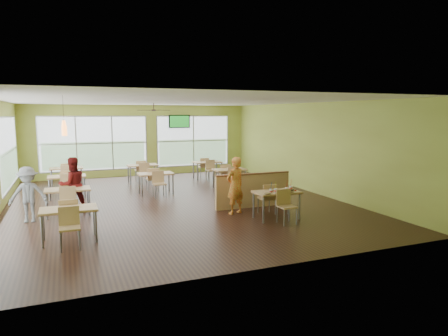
{
  "coord_description": "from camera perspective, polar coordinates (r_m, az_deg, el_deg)",
  "views": [
    {
      "loc": [
        -3.2,
        -12.21,
        2.81
      ],
      "look_at": [
        1.3,
        -0.96,
        1.16
      ],
      "focal_mm": 32.0,
      "sensor_mm": 36.0,
      "label": 1
    }
  ],
  "objects": [
    {
      "name": "room",
      "position": [
        12.69,
        -7.08,
        2.24
      ],
      "size": [
        12.0,
        12.04,
        3.2
      ],
      "color": "black",
      "rests_on": "ground"
    },
    {
      "name": "window_bays",
      "position": [
        15.36,
        -19.66,
        2.33
      ],
      "size": [
        9.24,
        10.24,
        2.38
      ],
      "color": "white",
      "rests_on": "room"
    },
    {
      "name": "main_table",
      "position": [
        10.8,
        7.52,
        -3.93
      ],
      "size": [
        1.22,
        1.52,
        0.87
      ],
      "color": "tan",
      "rests_on": "floor"
    },
    {
      "name": "half_wall_divider",
      "position": [
        12.08,
        4.14,
        -3.16
      ],
      "size": [
        2.4,
        0.14,
        1.04
      ],
      "color": "tan",
      "rests_on": "floor"
    },
    {
      "name": "dining_tables",
      "position": [
        14.26,
        -12.86,
        -1.22
      ],
      "size": [
        6.92,
        8.72,
        0.87
      ],
      "color": "tan",
      "rests_on": "floor"
    },
    {
      "name": "pendant_lights",
      "position": [
        12.89,
        -21.89,
        5.63
      ],
      "size": [
        0.11,
        7.31,
        0.86
      ],
      "color": "#2D2119",
      "rests_on": "ceiling"
    },
    {
      "name": "ceiling_fan",
      "position": [
        15.55,
        -10.01,
        8.15
      ],
      "size": [
        1.25,
        1.25,
        0.29
      ],
      "color": "#2D2119",
      "rests_on": "ceiling"
    },
    {
      "name": "tv_backwall",
      "position": [
        18.79,
        -6.4,
        6.62
      ],
      "size": [
        1.0,
        0.07,
        0.6
      ],
      "color": "black",
      "rests_on": "wall_back"
    },
    {
      "name": "man_plaid",
      "position": [
        11.21,
        1.6,
        -2.52
      ],
      "size": [
        0.68,
        0.55,
        1.61
      ],
      "primitive_type": "imported",
      "rotation": [
        0.0,
        0.0,
        3.46
      ],
      "color": "#EE471A",
      "rests_on": "floor"
    },
    {
      "name": "patron_maroon",
      "position": [
        12.29,
        -20.83,
        -2.21
      ],
      "size": [
        0.9,
        0.78,
        1.58
      ],
      "primitive_type": "imported",
      "rotation": [
        0.0,
        0.0,
        3.41
      ],
      "color": "#5E1110",
      "rests_on": "floor"
    },
    {
      "name": "patron_grey",
      "position": [
        11.55,
        -26.19,
        -3.42
      ],
      "size": [
        0.98,
        0.61,
        1.46
      ],
      "primitive_type": "imported",
      "rotation": [
        0.0,
        0.0,
        -0.08
      ],
      "color": "slate",
      "rests_on": "floor"
    },
    {
      "name": "cup_blue",
      "position": [
        10.42,
        6.74,
        -3.32
      ],
      "size": [
        0.09,
        0.09,
        0.33
      ],
      "color": "white",
      "rests_on": "main_table"
    },
    {
      "name": "cup_yellow",
      "position": [
        10.53,
        7.37,
        -3.21
      ],
      "size": [
        0.09,
        0.09,
        0.33
      ],
      "color": "white",
      "rests_on": "main_table"
    },
    {
      "name": "cup_red_near",
      "position": [
        10.67,
        8.96,
        -3.08
      ],
      "size": [
        0.1,
        0.1,
        0.35
      ],
      "color": "white",
      "rests_on": "main_table"
    },
    {
      "name": "cup_red_far",
      "position": [
        10.92,
        9.51,
        -2.85
      ],
      "size": [
        0.09,
        0.09,
        0.34
      ],
      "color": "white",
      "rests_on": "main_table"
    },
    {
      "name": "food_basket",
      "position": [
        10.93,
        9.47,
        -3.05
      ],
      "size": [
        0.22,
        0.22,
        0.05
      ],
      "color": "black",
      "rests_on": "main_table"
    },
    {
      "name": "ketchup_cup",
      "position": [
        10.92,
        10.17,
        -3.16
      ],
      "size": [
        0.06,
        0.06,
        0.03
      ],
      "primitive_type": "cylinder",
      "color": "#AA1E0F",
      "rests_on": "main_table"
    },
    {
      "name": "wrapper_left",
      "position": [
        10.36,
        6.22,
        -3.62
      ],
      "size": [
        0.18,
        0.17,
        0.04
      ],
      "primitive_type": "ellipsoid",
      "rotation": [
        0.0,
        0.0,
        -0.04
      ],
      "color": "#A58450",
      "rests_on": "main_table"
    },
    {
      "name": "wrapper_mid",
      "position": [
        10.82,
        6.97,
        -3.13
      ],
      "size": [
        0.22,
        0.2,
        0.05
      ],
      "primitive_type": "ellipsoid",
      "rotation": [
        0.0,
        0.0,
        0.13
      ],
      "color": "#A58450",
      "rests_on": "main_table"
    },
    {
      "name": "wrapper_right",
      "position": [
        10.66,
        9.64,
        -3.39
      ],
      "size": [
        0.16,
        0.15,
        0.03
      ],
      "primitive_type": "ellipsoid",
      "rotation": [
        0.0,
        0.0,
        -0.37
      ],
      "color": "#A58450",
      "rests_on": "main_table"
    }
  ]
}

